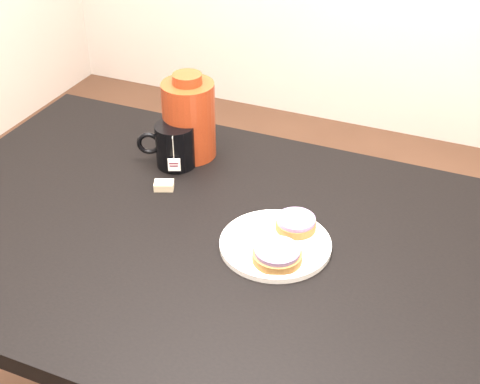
{
  "coord_description": "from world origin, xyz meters",
  "views": [
    {
      "loc": [
        0.49,
        -1.02,
        1.62
      ],
      "look_at": [
        0.02,
        0.09,
        0.81
      ],
      "focal_mm": 50.0,
      "sensor_mm": 36.0,
      "label": 1
    }
  ],
  "objects_px": {
    "bagel_package": "(189,118)",
    "plate": "(275,244)",
    "bagel_back": "(296,223)",
    "bagel_front": "(277,255)",
    "teabag_pouch": "(164,185)",
    "table": "(217,265)",
    "mug": "(175,145)"
  },
  "relations": [
    {
      "from": "table",
      "to": "bagel_package",
      "type": "bearing_deg",
      "value": 125.69
    },
    {
      "from": "table",
      "to": "bagel_front",
      "type": "xyz_separation_m",
      "value": [
        0.15,
        -0.04,
        0.11
      ]
    },
    {
      "from": "plate",
      "to": "bagel_back",
      "type": "distance_m",
      "value": 0.07
    },
    {
      "from": "plate",
      "to": "mug",
      "type": "xyz_separation_m",
      "value": [
        -0.34,
        0.21,
        0.05
      ]
    },
    {
      "from": "bagel_front",
      "to": "teabag_pouch",
      "type": "bearing_deg",
      "value": 155.54
    },
    {
      "from": "table",
      "to": "bagel_package",
      "type": "xyz_separation_m",
      "value": [
        -0.2,
        0.28,
        0.18
      ]
    },
    {
      "from": "mug",
      "to": "bagel_back",
      "type": "bearing_deg",
      "value": -45.15
    },
    {
      "from": "bagel_front",
      "to": "bagel_package",
      "type": "bearing_deg",
      "value": 137.71
    },
    {
      "from": "plate",
      "to": "table",
      "type": "bearing_deg",
      "value": -175.48
    },
    {
      "from": "table",
      "to": "bagel_back",
      "type": "height_order",
      "value": "bagel_back"
    },
    {
      "from": "bagel_back",
      "to": "bagel_front",
      "type": "relative_size",
      "value": 0.72
    },
    {
      "from": "table",
      "to": "plate",
      "type": "distance_m",
      "value": 0.16
    },
    {
      "from": "table",
      "to": "bagel_back",
      "type": "xyz_separation_m",
      "value": [
        0.15,
        0.07,
        0.11
      ]
    },
    {
      "from": "plate",
      "to": "mug",
      "type": "distance_m",
      "value": 0.4
    },
    {
      "from": "mug",
      "to": "teabag_pouch",
      "type": "distance_m",
      "value": 0.12
    },
    {
      "from": "bagel_back",
      "to": "bagel_front",
      "type": "bearing_deg",
      "value": -89.81
    },
    {
      "from": "bagel_back",
      "to": "mug",
      "type": "height_order",
      "value": "mug"
    },
    {
      "from": "bagel_back",
      "to": "mug",
      "type": "bearing_deg",
      "value": 157.78
    },
    {
      "from": "bagel_front",
      "to": "teabag_pouch",
      "type": "relative_size",
      "value": 3.02
    },
    {
      "from": "bagel_front",
      "to": "plate",
      "type": "bearing_deg",
      "value": 113.73
    },
    {
      "from": "table",
      "to": "bagel_package",
      "type": "distance_m",
      "value": 0.39
    },
    {
      "from": "plate",
      "to": "bagel_back",
      "type": "height_order",
      "value": "bagel_back"
    },
    {
      "from": "table",
      "to": "mug",
      "type": "bearing_deg",
      "value": 133.98
    },
    {
      "from": "mug",
      "to": "bagel_package",
      "type": "height_order",
      "value": "bagel_package"
    },
    {
      "from": "bagel_package",
      "to": "table",
      "type": "bearing_deg",
      "value": -54.31
    },
    {
      "from": "bagel_back",
      "to": "mug",
      "type": "distance_m",
      "value": 0.4
    },
    {
      "from": "teabag_pouch",
      "to": "bagel_package",
      "type": "relative_size",
      "value": 0.21
    },
    {
      "from": "bagel_package",
      "to": "plate",
      "type": "bearing_deg",
      "value": -39.18
    },
    {
      "from": "plate",
      "to": "teabag_pouch",
      "type": "height_order",
      "value": "teabag_pouch"
    },
    {
      "from": "plate",
      "to": "bagel_front",
      "type": "xyz_separation_m",
      "value": [
        0.02,
        -0.05,
        0.02
      ]
    },
    {
      "from": "bagel_front",
      "to": "teabag_pouch",
      "type": "xyz_separation_m",
      "value": [
        -0.34,
        0.15,
        -0.02
      ]
    },
    {
      "from": "plate",
      "to": "mug",
      "type": "bearing_deg",
      "value": 148.46
    }
  ]
}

